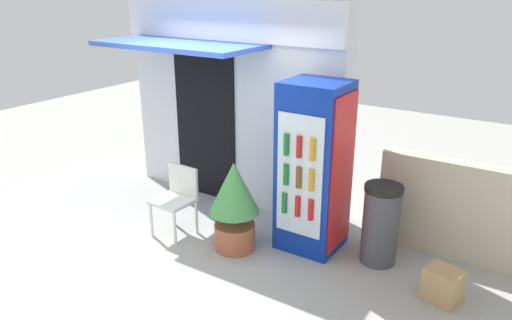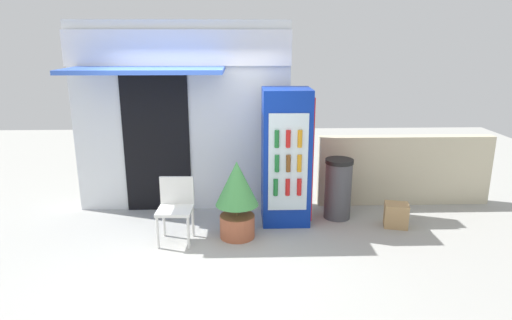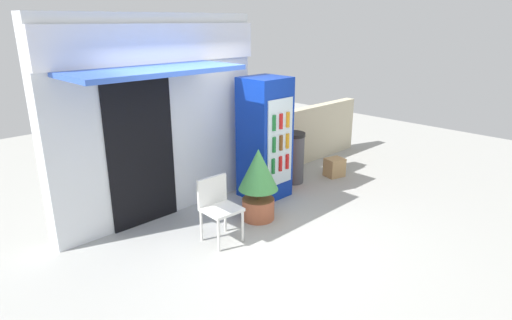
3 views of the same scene
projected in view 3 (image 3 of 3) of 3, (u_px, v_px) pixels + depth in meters
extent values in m
plane|color=#A3A39E|center=(252.00, 241.00, 5.67)|extent=(16.00, 16.00, 0.00)
cube|color=silver|center=(158.00, 119.00, 6.13)|extent=(3.29, 0.30, 2.90)
cube|color=white|center=(160.00, 44.00, 5.67)|extent=(3.29, 0.08, 0.51)
cube|color=blue|center=(154.00, 70.00, 5.19)|extent=(2.14, 0.99, 0.06)
cube|color=black|center=(141.00, 151.00, 5.87)|extent=(1.01, 0.03, 2.16)
cube|color=#0C2D9E|center=(265.00, 138.00, 6.86)|extent=(0.68, 0.65, 1.96)
cube|color=silver|center=(280.00, 143.00, 6.64)|extent=(0.54, 0.02, 1.37)
cube|color=red|center=(279.00, 135.00, 7.10)|extent=(0.02, 0.58, 1.77)
cylinder|color=#196B2D|center=(273.00, 166.00, 6.62)|extent=(0.06, 0.06, 0.24)
cylinder|color=red|center=(280.00, 164.00, 6.73)|extent=(0.06, 0.06, 0.24)
cylinder|color=red|center=(287.00, 161.00, 6.84)|extent=(0.06, 0.06, 0.24)
cylinder|color=#196B2D|center=(274.00, 145.00, 6.52)|extent=(0.06, 0.06, 0.24)
cylinder|color=brown|center=(281.00, 143.00, 6.63)|extent=(0.06, 0.06, 0.24)
cylinder|color=orange|center=(287.00, 141.00, 6.73)|extent=(0.06, 0.06, 0.24)
cylinder|color=#196B2D|center=(274.00, 123.00, 6.41)|extent=(0.06, 0.06, 0.24)
cylinder|color=red|center=(281.00, 121.00, 6.51)|extent=(0.06, 0.06, 0.24)
cylinder|color=orange|center=(288.00, 120.00, 6.62)|extent=(0.06, 0.06, 0.24)
cylinder|color=silver|center=(219.00, 236.00, 5.36)|extent=(0.04, 0.04, 0.44)
cylinder|color=silver|center=(243.00, 226.00, 5.61)|extent=(0.04, 0.04, 0.44)
cylinder|color=silver|center=(201.00, 226.00, 5.62)|extent=(0.04, 0.04, 0.44)
cylinder|color=silver|center=(225.00, 217.00, 5.87)|extent=(0.04, 0.04, 0.44)
cube|color=silver|center=(222.00, 209.00, 5.54)|extent=(0.47, 0.45, 0.04)
cube|color=silver|center=(212.00, 190.00, 5.61)|extent=(0.45, 0.06, 0.38)
cylinder|color=#AD5B3D|center=(258.00, 209.00, 6.27)|extent=(0.48, 0.48, 0.31)
cylinder|color=brown|center=(258.00, 194.00, 6.20)|extent=(0.05, 0.05, 0.16)
cone|color=#47994C|center=(258.00, 169.00, 6.08)|extent=(0.58, 0.58, 0.60)
cylinder|color=#47474C|center=(293.00, 159.00, 7.62)|extent=(0.40, 0.40, 0.86)
cylinder|color=black|center=(294.00, 134.00, 7.48)|extent=(0.42, 0.42, 0.06)
cube|color=beige|center=(310.00, 134.00, 8.77)|extent=(2.80, 0.20, 1.13)
cube|color=tan|center=(334.00, 167.00, 7.98)|extent=(0.39, 0.35, 0.35)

